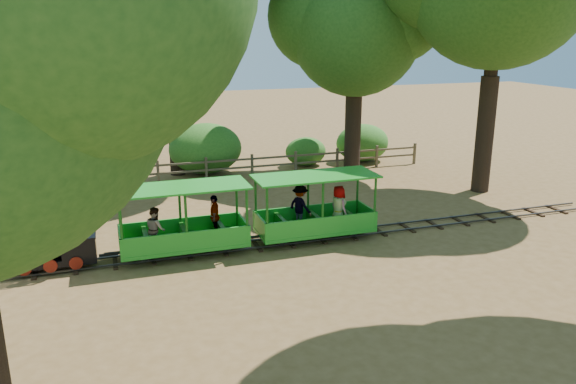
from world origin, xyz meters
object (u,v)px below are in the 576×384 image
object	(u,v)px
locomotive	(43,213)
carriage_front	(184,228)
fence	(229,165)
carriage_rear	(315,213)

from	to	relation	value
locomotive	carriage_front	size ratio (longest dim) A/B	0.76
carriage_front	fence	bearing A→B (deg)	68.87
carriage_front	fence	size ratio (longest dim) A/B	0.20
carriage_front	carriage_rear	world-z (taller)	same
locomotive	fence	size ratio (longest dim) A/B	0.15
carriage_rear	fence	xyz separation A→B (m)	(-0.85, 7.98, -0.26)
locomotive	carriage_rear	world-z (taller)	locomotive
carriage_rear	locomotive	bearing A→B (deg)	179.68
carriage_front	fence	world-z (taller)	carriage_front
carriage_front	carriage_rear	bearing A→B (deg)	0.66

